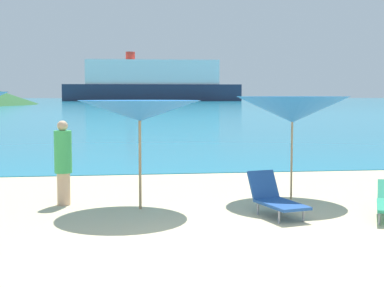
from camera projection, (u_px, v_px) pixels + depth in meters
name	position (u px, v px, depth m)	size (l,w,h in m)	color
ground_plane	(183.00, 170.00, 17.13)	(50.00, 100.00, 0.30)	beige
ocean_water	(121.00, 101.00, 232.34)	(650.00, 440.00, 0.02)	teal
umbrella_4	(140.00, 111.00, 10.28)	(2.29, 2.29, 2.04)	#9E7F59
umbrella_5	(292.00, 109.00, 11.30)	(2.40, 2.40, 2.11)	#9E7F59
lounge_chair_3	(275.00, 198.00, 9.82)	(0.86, 1.42, 0.75)	#1E478C
beachgoer_0	(63.00, 161.00, 10.77)	(0.34, 0.34, 1.65)	#DBAA84
cruise_ship	(153.00, 83.00, 210.42)	(66.73, 12.45, 18.41)	#262D47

